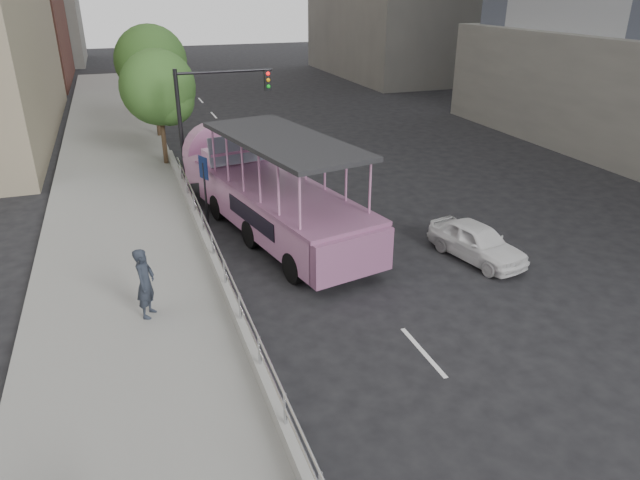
% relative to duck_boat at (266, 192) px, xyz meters
% --- Properties ---
extents(ground, '(160.00, 160.00, 0.00)m').
position_rel_duck_boat_xyz_m(ground, '(0.63, -7.05, -1.39)').
color(ground, black).
extents(sidewalk, '(5.50, 80.00, 0.30)m').
position_rel_duck_boat_xyz_m(sidewalk, '(-5.12, 2.95, -1.24)').
color(sidewalk, gray).
rests_on(sidewalk, ground).
extents(kerb_wall, '(0.24, 30.00, 0.36)m').
position_rel_duck_boat_xyz_m(kerb_wall, '(-2.49, -5.05, -0.91)').
color(kerb_wall, '#9A9B96').
rests_on(kerb_wall, sidewalk).
extents(guardrail, '(0.07, 22.00, 0.71)m').
position_rel_duck_boat_xyz_m(guardrail, '(-2.49, -5.05, -0.24)').
color(guardrail, silver).
rests_on(guardrail, kerb_wall).
extents(duck_boat, '(4.92, 11.56, 3.74)m').
position_rel_duck_boat_xyz_m(duck_boat, '(0.00, 0.00, 0.00)').
color(duck_boat, black).
rests_on(duck_boat, ground).
extents(car, '(2.18, 3.81, 1.22)m').
position_rel_duck_boat_xyz_m(car, '(5.86, -4.91, -0.78)').
color(car, white).
rests_on(car, ground).
extents(pedestrian_near, '(0.72, 0.83, 1.93)m').
position_rel_duck_boat_xyz_m(pedestrian_near, '(-4.64, -5.50, -0.12)').
color(pedestrian_near, '#222832').
rests_on(pedestrian_near, sidewalk).
extents(parking_sign, '(0.25, 0.55, 2.61)m').
position_rel_duck_boat_xyz_m(parking_sign, '(-2.01, 1.22, 0.26)').
color(parking_sign, black).
rests_on(parking_sign, ground).
extents(traffic_signal, '(4.20, 0.32, 5.20)m').
position_rel_duck_boat_xyz_m(traffic_signal, '(-1.08, 5.45, 2.11)').
color(traffic_signal, black).
rests_on(traffic_signal, ground).
extents(street_tree_near, '(3.52, 3.52, 5.72)m').
position_rel_duck_boat_xyz_m(street_tree_near, '(-2.67, 8.88, 2.43)').
color(street_tree_near, '#3D2C1C').
rests_on(street_tree_near, ground).
extents(street_tree_far, '(3.97, 3.97, 6.45)m').
position_rel_duck_boat_xyz_m(street_tree_far, '(-2.47, 14.88, 2.92)').
color(street_tree_far, '#3D2C1C').
rests_on(street_tree_far, ground).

